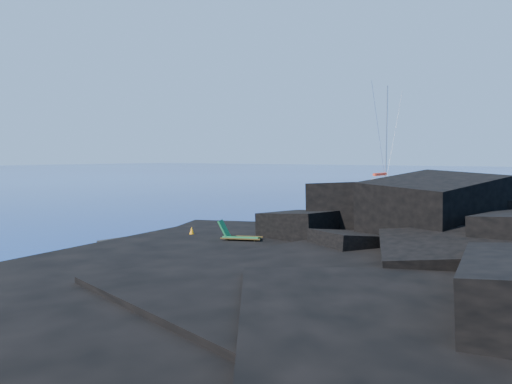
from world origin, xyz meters
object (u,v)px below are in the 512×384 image
deck_chair (242,232)px  sunbather (223,244)px  marker_cone (192,233)px  sailboat (384,191)px

deck_chair → sunbather: 0.94m
deck_chair → marker_cone: (-2.87, -0.03, -0.30)m
deck_chair → sunbather: size_ratio=1.12×
sunbather → sailboat: bearing=80.7°
sunbather → marker_cone: bearing=144.8°
sailboat → marker_cone: bearing=-81.5°
deck_chair → sailboat: bearing=78.5°
marker_cone → sunbather: bearing=-14.6°
sailboat → sunbather: (8.22, -41.19, 0.51)m
deck_chair → sunbather: deck_chair is taller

